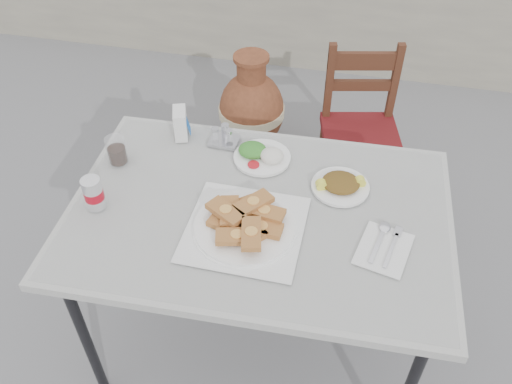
% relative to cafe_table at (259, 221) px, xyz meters
% --- Properties ---
extents(ground, '(80.00, 80.00, 0.00)m').
position_rel_cafe_table_xyz_m(ground, '(0.01, -0.03, -0.75)').
color(ground, slate).
rests_on(ground, ground).
extents(cafe_table, '(1.37, 0.95, 0.81)m').
position_rel_cafe_table_xyz_m(cafe_table, '(0.00, 0.00, 0.00)').
color(cafe_table, black).
rests_on(cafe_table, ground).
extents(pide_plate, '(0.39, 0.39, 0.08)m').
position_rel_cafe_table_xyz_m(pide_plate, '(-0.03, -0.10, 0.09)').
color(pide_plate, white).
rests_on(pide_plate, cafe_table).
extents(salad_rice_plate, '(0.22, 0.22, 0.06)m').
position_rel_cafe_table_xyz_m(salad_rice_plate, '(-0.05, 0.27, 0.08)').
color(salad_rice_plate, white).
rests_on(salad_rice_plate, cafe_table).
extents(salad_chopped_plate, '(0.21, 0.21, 0.05)m').
position_rel_cafe_table_xyz_m(salad_chopped_plate, '(0.26, 0.17, 0.07)').
color(salad_chopped_plate, white).
rests_on(salad_chopped_plate, cafe_table).
extents(soda_can, '(0.07, 0.07, 0.12)m').
position_rel_cafe_table_xyz_m(soda_can, '(-0.56, -0.11, 0.12)').
color(soda_can, white).
rests_on(soda_can, cafe_table).
extents(cola_glass, '(0.08, 0.08, 0.11)m').
position_rel_cafe_table_xyz_m(cola_glass, '(-0.58, 0.14, 0.10)').
color(cola_glass, white).
rests_on(cola_glass, cafe_table).
extents(napkin_holder, '(0.08, 0.11, 0.12)m').
position_rel_cafe_table_xyz_m(napkin_holder, '(-0.40, 0.35, 0.12)').
color(napkin_holder, white).
rests_on(napkin_holder, cafe_table).
extents(condiment_caddy, '(0.12, 0.09, 0.08)m').
position_rel_cafe_table_xyz_m(condiment_caddy, '(-0.22, 0.34, 0.08)').
color(condiment_caddy, silver).
rests_on(condiment_caddy, cafe_table).
extents(cutlery_napkin, '(0.20, 0.24, 0.02)m').
position_rel_cafe_table_xyz_m(cutlery_napkin, '(0.44, -0.07, 0.06)').
color(cutlery_napkin, white).
rests_on(cutlery_napkin, cafe_table).
extents(chair, '(0.46, 0.46, 0.88)m').
position_rel_cafe_table_xyz_m(chair, '(0.31, 1.03, -0.30)').
color(chair, '#3B1D10').
rests_on(chair, ground).
extents(terracotta_urn, '(0.39, 0.39, 0.68)m').
position_rel_cafe_table_xyz_m(terracotta_urn, '(-0.32, 1.27, -0.44)').
color(terracotta_urn, brown).
rests_on(terracotta_urn, ground).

